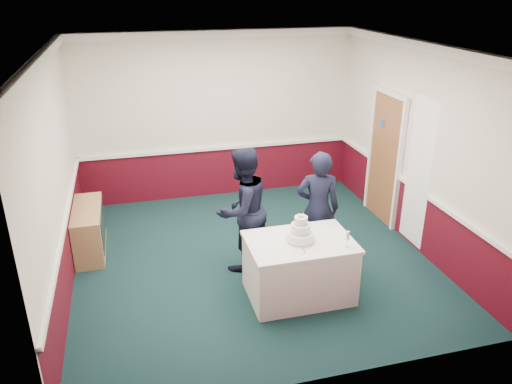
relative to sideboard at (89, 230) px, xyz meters
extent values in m
plane|color=#13302F|center=(2.28, -0.85, -0.35)|extent=(5.00, 5.00, 0.00)
cube|color=silver|center=(2.28, 1.62, 1.15)|extent=(5.00, 0.05, 3.00)
cube|color=silver|center=(-0.20, -0.85, 1.15)|extent=(0.05, 5.00, 3.00)
cube|color=silver|center=(4.75, -0.85, 1.15)|extent=(0.05, 5.00, 3.00)
cube|color=white|center=(2.28, -0.85, 2.62)|extent=(5.00, 5.00, 0.05)
cube|color=#4C0A16|center=(2.28, 1.63, 0.10)|extent=(5.00, 0.02, 0.90)
cube|color=white|center=(2.28, 1.62, 0.57)|extent=(4.98, 0.05, 0.06)
cube|color=white|center=(2.28, 1.61, 2.58)|extent=(5.00, 0.08, 0.12)
cube|color=olive|center=(4.74, -0.05, 0.70)|extent=(0.05, 0.90, 2.10)
cube|color=#234799|center=(4.71, 0.10, 1.27)|extent=(0.01, 0.12, 0.12)
cube|color=white|center=(4.70, -1.10, 0.85)|extent=(0.02, 0.60, 2.20)
cube|color=#9C724C|center=(0.00, 0.00, 0.00)|extent=(0.40, 1.20, 0.70)
cube|color=black|center=(0.20, 0.00, 0.05)|extent=(0.01, 1.00, 0.50)
cube|color=white|center=(2.63, -1.88, 0.03)|extent=(1.28, 0.88, 0.76)
cube|color=white|center=(2.63, -1.88, 0.42)|extent=(1.32, 0.92, 0.04)
cylinder|color=white|center=(2.63, -1.88, 0.50)|extent=(0.34, 0.34, 0.12)
cylinder|color=#B1B5BD|center=(2.63, -1.88, 0.45)|extent=(0.35, 0.35, 0.03)
cylinder|color=white|center=(2.63, -1.88, 0.61)|extent=(0.24, 0.24, 0.11)
cylinder|color=#B1B5BD|center=(2.63, -1.88, 0.57)|extent=(0.25, 0.25, 0.02)
cylinder|color=white|center=(2.63, -1.88, 0.72)|extent=(0.16, 0.16, 0.10)
cylinder|color=#B1B5BD|center=(2.63, -1.88, 0.68)|extent=(0.17, 0.17, 0.02)
sphere|color=#EDE5C9|center=(2.63, -1.88, 0.79)|extent=(0.03, 0.03, 0.03)
sphere|color=#EDE5C9|center=(2.66, -1.86, 0.79)|extent=(0.03, 0.03, 0.03)
sphere|color=#EDE5C9|center=(2.61, -1.85, 0.79)|extent=(0.03, 0.03, 0.03)
sphere|color=#EDE5C9|center=(2.65, -1.90, 0.79)|extent=(0.03, 0.03, 0.03)
sphere|color=#EDE5C9|center=(2.61, -1.89, 0.79)|extent=(0.03, 0.03, 0.03)
cube|color=silver|center=(2.60, -2.08, 0.44)|extent=(0.05, 0.22, 0.00)
cylinder|color=silver|center=(3.13, -2.16, 0.44)|extent=(0.05, 0.05, 0.01)
cylinder|color=silver|center=(3.13, -2.16, 0.49)|extent=(0.01, 0.01, 0.09)
cylinder|color=silver|center=(3.13, -2.16, 0.59)|extent=(0.04, 0.04, 0.11)
imported|color=black|center=(2.11, -0.99, 0.53)|extent=(1.08, 1.01, 1.76)
imported|color=black|center=(3.14, -1.15, 0.49)|extent=(0.69, 0.55, 1.68)
camera|label=1|loc=(0.71, -7.00, 3.42)|focal=35.00mm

